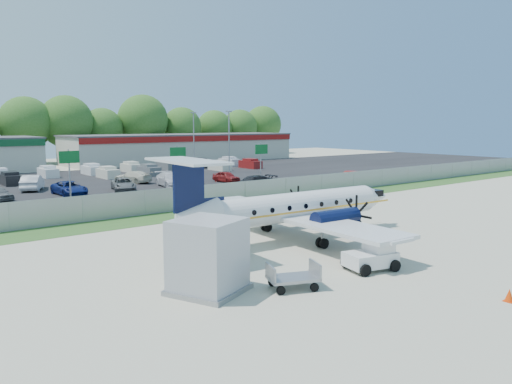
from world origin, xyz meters
TOP-DOWN VIEW (x-y plane):
  - ground at (0.00, 0.00)m, footprint 170.00×170.00m
  - grass_verge at (0.00, 12.00)m, footprint 170.00×4.00m
  - access_road at (0.00, 19.00)m, footprint 170.00×8.00m
  - parking_lot at (0.00, 40.00)m, footprint 170.00×32.00m
  - perimeter_fence at (0.00, 14.00)m, footprint 120.00×0.06m
  - building_east at (26.00, 61.98)m, footprint 44.40×12.40m
  - sign_left at (-8.00, 22.91)m, footprint 1.80×0.26m
  - sign_mid at (3.00, 22.91)m, footprint 1.80×0.26m
  - sign_right at (14.00, 22.91)m, footprint 1.80×0.26m
  - light_pole_ne at (20.00, 38.00)m, footprint 0.90×0.35m
  - light_pole_se at (20.00, 48.00)m, footprint 0.90×0.35m
  - tree_line at (0.00, 74.00)m, footprint 112.00×6.00m
  - aircraft at (-1.32, 0.46)m, footprint 17.29×17.05m
  - pushback_tug at (-2.71, -6.92)m, footprint 2.78×2.28m
  - baggage_cart_near at (-8.25, -1.23)m, footprint 2.56×2.12m
  - baggage_cart_far at (-7.84, -6.68)m, footprint 2.54×2.05m
  - service_container at (-11.00, -4.68)m, footprint 3.80×3.80m
  - cone_nose at (5.21, 4.33)m, footprint 0.41×0.41m
  - cone_port_wing at (-1.89, -13.35)m, footprint 0.38×0.38m
  - cone_starboard_wing at (0.13, 14.97)m, footprint 0.34×0.34m
  - road_car_mid at (10.68, 20.28)m, footprint 5.65×2.50m
  - road_car_east at (23.75, 17.04)m, footprint 5.34×3.02m
  - parked_car_b at (-6.18, 29.07)m, footprint 2.63×5.25m
  - parked_car_c at (-0.40, 28.99)m, footprint 3.53×5.34m
  - parked_car_d at (5.27, 28.80)m, footprint 3.19×5.99m
  - parked_car_e at (12.78, 28.33)m, footprint 1.94×4.17m
  - parked_car_f at (-8.19, 35.27)m, footprint 3.68×5.42m
  - parked_car_g at (3.32, 34.85)m, footprint 3.94×5.50m
  - far_parking_rows at (0.00, 45.00)m, footprint 56.00×10.00m

SIDE VIEW (x-z plane):
  - ground at x=0.00m, z-range 0.00..0.00m
  - tree_line at x=0.00m, z-range -7.00..7.00m
  - road_car_mid at x=10.68m, z-range -0.81..0.81m
  - road_car_east at x=23.75m, z-range -0.83..0.83m
  - parked_car_b at x=-6.18m, z-range -0.71..0.71m
  - parked_car_c at x=-0.40m, z-range -0.68..0.68m
  - parked_car_d at x=5.27m, z-range -0.83..0.83m
  - parked_car_e at x=12.78m, z-range -0.69..0.69m
  - parked_car_f at x=-8.19m, z-range -0.85..0.85m
  - parked_car_g at x=3.32m, z-range -0.74..0.74m
  - far_parking_rows at x=0.00m, z-range -0.80..0.80m
  - grass_verge at x=0.00m, z-range 0.00..0.02m
  - access_road at x=0.00m, z-range 0.00..0.02m
  - parking_lot at x=0.00m, z-range 0.00..0.02m
  - cone_starboard_wing at x=0.13m, z-range -0.01..0.46m
  - cone_port_wing at x=-1.89m, z-range -0.02..0.53m
  - cone_nose at x=5.21m, z-range -0.02..0.57m
  - baggage_cart_far at x=-7.84m, z-range -0.04..1.12m
  - baggage_cart_near at x=-8.25m, z-range -0.04..1.12m
  - pushback_tug at x=-2.71m, z-range -0.03..1.33m
  - perimeter_fence at x=0.00m, z-range 0.01..2.00m
  - service_container at x=-11.00m, z-range -0.11..3.11m
  - aircraft at x=-1.32m, z-range -0.61..4.74m
  - building_east at x=26.00m, z-range 0.01..5.25m
  - sign_left at x=-8.00m, z-range 1.11..6.11m
  - sign_mid at x=3.00m, z-range 1.11..6.11m
  - sign_right at x=14.00m, z-range 1.11..6.11m
  - light_pole_ne at x=20.00m, z-range 0.69..9.78m
  - light_pole_se at x=20.00m, z-range 0.69..9.78m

